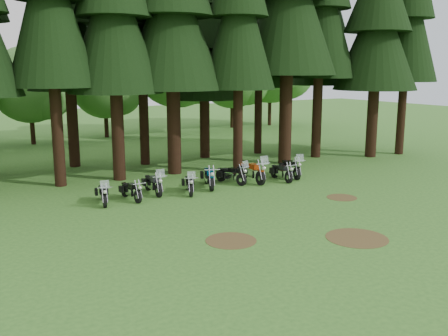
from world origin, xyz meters
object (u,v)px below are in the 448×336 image
Objects in this scene: motorcycle_0 at (103,194)px; motorcycle_1 at (131,191)px; motorcycle_6 at (252,172)px; motorcycle_4 at (209,178)px; motorcycle_3 at (189,185)px; motorcycle_7 at (281,173)px; motorcycle_8 at (291,168)px; motorcycle_5 at (231,175)px; motorcycle_2 at (153,184)px.

motorcycle_0 reaches higher than motorcycle_1.
motorcycle_4 is at bearing 179.22° from motorcycle_6.
motorcycle_6 is (3.94, 0.55, 0.10)m from motorcycle_3.
motorcycle_7 is (4.11, -0.54, -0.06)m from motorcycle_4.
motorcycle_6 is (8.08, 0.33, 0.11)m from motorcycle_0.
motorcycle_4 is at bearing 43.31° from motorcycle_3.
motorcycle_8 is (0.97, 0.44, 0.06)m from motorcycle_7.
motorcycle_8 reaches higher than motorcycle_5.
motorcycle_0 is 5.58m from motorcycle_4.
motorcycle_3 is 1.56m from motorcycle_4.
motorcycle_4 is at bearing -0.70° from motorcycle_2.
motorcycle_1 is 0.89× the size of motorcycle_2.
motorcycle_8 reaches higher than motorcycle_1.
motorcycle_4 is (5.56, 0.40, 0.07)m from motorcycle_0.
motorcycle_2 is 8.03m from motorcycle_8.
motorcycle_8 is (10.64, 0.30, 0.07)m from motorcycle_0.
motorcycle_1 is 9.34m from motorcycle_8.
motorcycle_7 is at bearing -6.92° from motorcycle_1.
motorcycle_8 is at bearing -4.14° from motorcycle_1.
motorcycle_4 is (1.42, 0.63, 0.06)m from motorcycle_3.
motorcycle_4 reaches higher than motorcycle_7.
motorcycle_0 is 4.14m from motorcycle_3.
motorcycle_5 reaches higher than motorcycle_7.
motorcycle_2 is (2.61, 0.56, 0.04)m from motorcycle_0.
motorcycle_7 is (7.06, -0.70, -0.04)m from motorcycle_2.
motorcycle_7 is (8.37, -0.14, 0.02)m from motorcycle_1.
motorcycle_0 is 0.91× the size of motorcycle_2.
motorcycle_2 is at bearing -169.07° from motorcycle_8.
motorcycle_8 is (3.69, -0.25, 0.04)m from motorcycle_5.
motorcycle_2 reaches higher than motorcycle_0.
motorcycle_6 is (5.47, -0.24, 0.06)m from motorcycle_2.
motorcycle_7 is at bearing -142.88° from motorcycle_8.
motorcycle_6 reaches higher than motorcycle_4.
motorcycle_6 is 1.66m from motorcycle_7.
motorcycle_2 is 1.05× the size of motorcycle_5.
motorcycle_2 reaches higher than motorcycle_7.
motorcycle_6 is at bearing -27.78° from motorcycle_5.
motorcycle_3 is at bearing -162.58° from motorcycle_8.
motorcycle_1 is at bearing 10.37° from motorcycle_0.
motorcycle_5 is (6.95, 0.55, 0.03)m from motorcycle_0.
motorcycle_6 reaches higher than motorcycle_8.
motorcycle_5 is (1.38, 0.15, -0.04)m from motorcycle_4.
motorcycle_1 is 2.85m from motorcycle_3.
motorcycle_0 is at bearing -165.50° from motorcycle_2.
motorcycle_5 reaches higher than motorcycle_0.
motorcycle_1 is at bearing -176.37° from motorcycle_7.
motorcycle_2 is 2.95m from motorcycle_4.
motorcycle_6 reaches higher than motorcycle_7.
motorcycle_2 is at bearing 163.25° from motorcycle_5.
motorcycle_6 is 2.56m from motorcycle_8.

